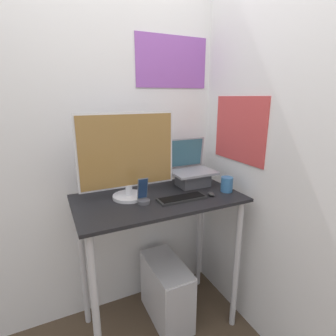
% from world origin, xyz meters
% --- Properties ---
extents(wall_back, '(6.00, 0.06, 2.60)m').
position_xyz_m(wall_back, '(0.00, 0.65, 1.30)').
color(wall_back, silver).
rests_on(wall_back, ground_plane).
extents(wall_side_right, '(0.06, 6.00, 2.60)m').
position_xyz_m(wall_side_right, '(0.60, 0.00, 1.30)').
color(wall_side_right, silver).
rests_on(wall_side_right, ground_plane).
extents(desk, '(1.03, 0.57, 0.97)m').
position_xyz_m(desk, '(0.00, 0.28, 0.79)').
color(desk, black).
rests_on(desk, ground_plane).
extents(laptop, '(0.30, 0.25, 0.32)m').
position_xyz_m(laptop, '(0.30, 0.40, 1.06)').
color(laptop, '#4C4C51').
rests_on(laptop, desk).
extents(monitor, '(0.59, 0.20, 0.52)m').
position_xyz_m(monitor, '(-0.17, 0.35, 1.23)').
color(monitor, silver).
rests_on(monitor, desk).
extents(keyboard, '(0.30, 0.10, 0.02)m').
position_xyz_m(keyboard, '(0.11, 0.18, 0.98)').
color(keyboard, black).
rests_on(keyboard, desk).
extents(mouse, '(0.04, 0.06, 0.03)m').
position_xyz_m(mouse, '(0.31, 0.15, 0.99)').
color(mouse, '#262626').
rests_on(mouse, desk).
extents(cell_phone, '(0.07, 0.07, 0.15)m').
position_xyz_m(cell_phone, '(-0.12, 0.23, 1.01)').
color(cell_phone, '#4C4C51').
rests_on(cell_phone, desk).
extents(computer_tower, '(0.23, 0.47, 0.45)m').
position_xyz_m(computer_tower, '(0.07, 0.31, 0.23)').
color(computer_tower, silver).
rests_on(computer_tower, ground_plane).
extents(mug, '(0.08, 0.08, 0.10)m').
position_xyz_m(mug, '(0.45, 0.18, 1.02)').
color(mug, '#336699').
rests_on(mug, desk).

